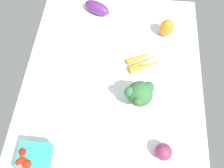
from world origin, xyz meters
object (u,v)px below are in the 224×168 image
red_onion_center (163,152)px  carrot_bunch (145,62)px  eggplant (97,8)px  bell_pepper_orange (167,28)px  broccoli_head (139,94)px  berry_basket (33,159)px

red_onion_center → carrot_bunch: red_onion_center is taller
eggplant → bell_pepper_orange: bell_pepper_orange is taller
broccoli_head → eggplant: bearing=25.2°
carrot_bunch → eggplant: (27.94, 24.34, 1.73)cm
berry_basket → bell_pepper_orange: (62.33, -47.38, 1.11)cm
red_onion_center → bell_pepper_orange: size_ratio=0.70×
berry_basket → broccoli_head: 44.65cm
red_onion_center → broccoli_head: bearing=26.7°
berry_basket → carrot_bunch: (45.09, -38.10, -2.06)cm
carrot_bunch → bell_pepper_orange: bearing=-28.3°
red_onion_center → broccoli_head: broccoli_head is taller
berry_basket → broccoli_head: bearing=-53.7°
bell_pepper_orange → carrot_bunch: bearing=151.7°
berry_basket → red_onion_center: berry_basket is taller
red_onion_center → broccoli_head: (19.60, 9.88, 5.08)cm
red_onion_center → carrot_bunch: bearing=11.1°
red_onion_center → bell_pepper_orange: (55.66, -1.72, 1.37)cm
broccoli_head → eggplant: 51.95cm
bell_pepper_orange → red_onion_center: bearing=178.2°
red_onion_center → bell_pepper_orange: bearing=-1.8°
broccoli_head → red_onion_center: bearing=-153.3°
berry_basket → eggplant: bearing=-10.7°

